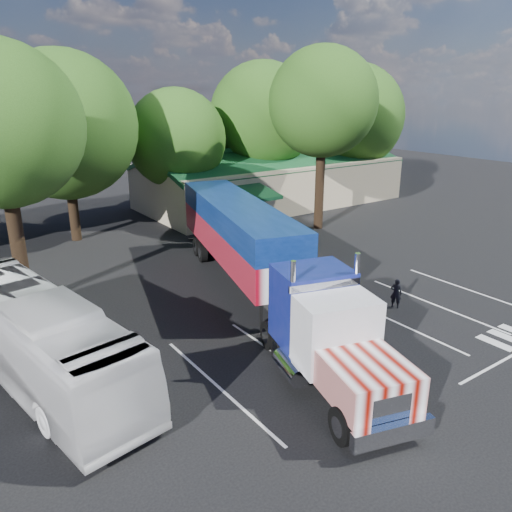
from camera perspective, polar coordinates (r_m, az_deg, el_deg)
ground at (r=26.53m, az=0.85°, el=-4.52°), size 120.00×120.00×0.00m
event_hall at (r=47.61m, az=1.64°, el=8.64°), size 24.20×14.12×5.55m
tree_row_c at (r=37.20m, az=-21.14°, el=13.72°), size 10.00×10.00×13.05m
tree_row_d at (r=41.69m, az=-9.12°, el=13.08°), size 8.00×8.00×10.60m
tree_row_e at (r=46.67m, az=0.80°, el=15.71°), size 9.60×9.60×12.90m
tree_row_f at (r=52.33m, az=10.84°, el=15.38°), size 10.40×10.40×13.00m
tree_near_right at (r=38.31m, az=7.66°, el=16.99°), size 8.00×8.00×13.50m
semi_truck at (r=25.12m, az=-0.09°, el=0.67°), size 8.82×22.54×4.74m
woman at (r=25.80m, az=15.71°, el=-4.11°), size 0.59×0.66×1.53m
bicycle at (r=32.30m, az=0.51°, el=0.60°), size 1.29×1.76×0.88m
tour_bus at (r=20.12m, az=-23.46°, el=-8.71°), size 4.82×12.54×3.41m
silver_sedan at (r=37.48m, az=-1.73°, el=3.54°), size 4.39×2.04×1.39m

